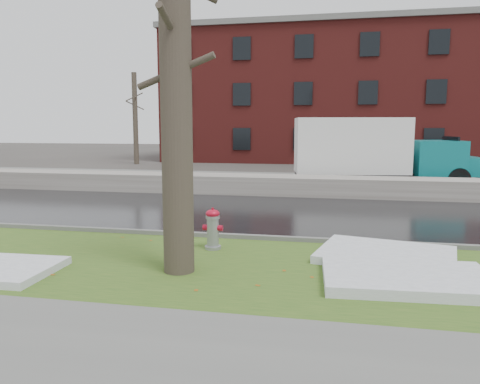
% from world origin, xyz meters
% --- Properties ---
extents(ground, '(120.00, 120.00, 0.00)m').
position_xyz_m(ground, '(0.00, 0.00, 0.00)').
color(ground, '#47423D').
rests_on(ground, ground).
extents(verge, '(60.00, 4.50, 0.04)m').
position_xyz_m(verge, '(0.00, -1.25, 0.02)').
color(verge, '#2E501A').
rests_on(verge, ground).
extents(sidewalk, '(60.00, 3.00, 0.05)m').
position_xyz_m(sidewalk, '(0.00, -5.00, 0.03)').
color(sidewalk, slate).
rests_on(sidewalk, ground).
extents(road, '(60.00, 7.00, 0.03)m').
position_xyz_m(road, '(0.00, 4.50, 0.01)').
color(road, black).
rests_on(road, ground).
extents(parking_lot, '(60.00, 9.00, 0.03)m').
position_xyz_m(parking_lot, '(0.00, 13.00, 0.01)').
color(parking_lot, slate).
rests_on(parking_lot, ground).
extents(curb, '(60.00, 0.15, 0.14)m').
position_xyz_m(curb, '(0.00, 1.00, 0.07)').
color(curb, slate).
rests_on(curb, ground).
extents(snowbank, '(60.00, 1.60, 0.75)m').
position_xyz_m(snowbank, '(0.00, 8.70, 0.38)').
color(snowbank, '#A9A39B').
rests_on(snowbank, ground).
extents(brick_building, '(26.00, 12.00, 10.00)m').
position_xyz_m(brick_building, '(2.00, 30.00, 5.00)').
color(brick_building, maroon).
rests_on(brick_building, ground).
extents(bg_tree_left, '(1.40, 1.62, 6.50)m').
position_xyz_m(bg_tree_left, '(-12.00, 22.00, 3.33)').
color(bg_tree_left, brown).
rests_on(bg_tree_left, ground).
extents(bg_tree_center, '(1.40, 1.62, 6.50)m').
position_xyz_m(bg_tree_center, '(-6.00, 26.00, 3.33)').
color(bg_tree_center, brown).
rests_on(bg_tree_center, ground).
extents(fire_hydrant, '(0.44, 0.37, 0.91)m').
position_xyz_m(fire_hydrant, '(-0.49, -0.05, 0.53)').
color(fire_hydrant, gray).
rests_on(fire_hydrant, verge).
extents(tree, '(1.46, 1.74, 7.02)m').
position_xyz_m(tree, '(-0.70, -1.72, 3.58)').
color(tree, brown).
rests_on(tree, verge).
extents(box_truck, '(9.34, 3.24, 3.08)m').
position_xyz_m(box_truck, '(3.72, 11.70, 1.63)').
color(box_truck, black).
rests_on(box_truck, ground).
extents(worker, '(0.68, 0.57, 1.60)m').
position_xyz_m(worker, '(-3.80, 8.10, 1.55)').
color(worker, black).
rests_on(worker, snowbank).
extents(snow_patch_near, '(2.99, 2.54, 0.16)m').
position_xyz_m(snow_patch_near, '(3.15, -0.10, 0.12)').
color(snow_patch_near, white).
rests_on(snow_patch_near, verge).
extents(snow_patch_side, '(2.89, 1.95, 0.18)m').
position_xyz_m(snow_patch_side, '(3.33, -1.62, 0.13)').
color(snow_patch_side, white).
rests_on(snow_patch_side, verge).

